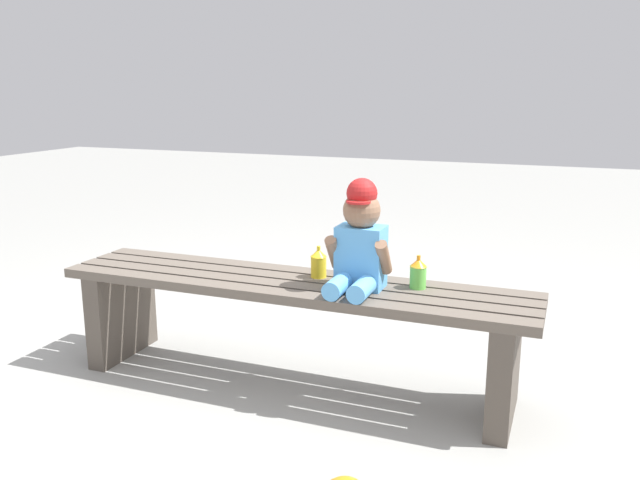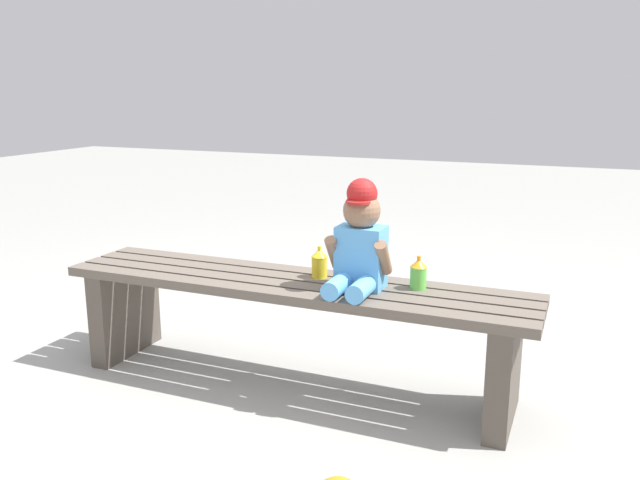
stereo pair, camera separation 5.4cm
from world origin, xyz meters
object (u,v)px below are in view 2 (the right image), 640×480
(park_bench, at_px, (292,312))
(sippy_cup_left, at_px, (319,263))
(sippy_cup_right, at_px, (418,273))
(child_figure, at_px, (360,242))

(park_bench, distance_m, sippy_cup_left, 0.22)
(sippy_cup_right, bearing_deg, child_figure, -157.80)
(child_figure, bearing_deg, sippy_cup_right, 22.20)
(park_bench, height_order, child_figure, child_figure)
(park_bench, relative_size, child_figure, 4.57)
(park_bench, xyz_separation_m, sippy_cup_right, (0.47, 0.07, 0.19))
(child_figure, distance_m, sippy_cup_right, 0.25)
(sippy_cup_right, bearing_deg, park_bench, -171.07)
(park_bench, distance_m, sippy_cup_right, 0.51)
(park_bench, xyz_separation_m, child_figure, (0.27, -0.01, 0.31))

